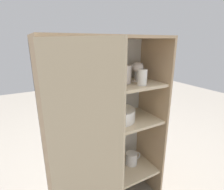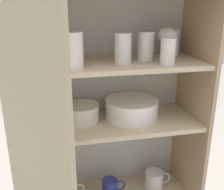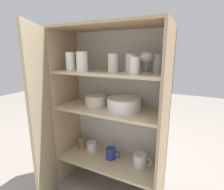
# 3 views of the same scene
# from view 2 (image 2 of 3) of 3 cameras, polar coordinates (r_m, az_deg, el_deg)

# --- Properties ---
(cupboard_back_panel) EXTENTS (0.84, 0.02, 1.27)m
(cupboard_back_panel) POSITION_cam_2_polar(r_m,az_deg,el_deg) (1.41, -1.73, -4.80)
(cupboard_back_panel) COLOR silver
(cupboard_back_panel) RESTS_ON ground_plane
(cupboard_side_left) EXTENTS (0.02, 0.36, 1.27)m
(cupboard_side_left) POSITION_cam_2_polar(r_m,az_deg,el_deg) (1.25, -19.38, -9.22)
(cupboard_side_left) COLOR tan
(cupboard_side_left) RESTS_ON ground_plane
(cupboard_side_right) EXTENTS (0.02, 0.36, 1.27)m
(cupboard_side_right) POSITION_cam_2_polar(r_m,az_deg,el_deg) (1.39, 16.61, -5.98)
(cupboard_side_right) COLOR tan
(cupboard_side_right) RESTS_ON ground_plane
(shelf_board_middle) EXTENTS (0.80, 0.32, 0.02)m
(shelf_board_middle) POSITION_cam_2_polar(r_m,az_deg,el_deg) (1.24, -0.33, -6.09)
(shelf_board_middle) COLOR beige
(shelf_board_upper) EXTENTS (0.80, 0.32, 0.02)m
(shelf_board_upper) POSITION_cam_2_polar(r_m,az_deg,el_deg) (1.15, -0.36, 6.70)
(shelf_board_upper) COLOR beige
(cupboard_door) EXTENTS (0.23, 0.37, 1.27)m
(cupboard_door) POSITION_cam_2_polar(r_m,az_deg,el_deg) (0.94, -15.64, -19.22)
(cupboard_door) COLOR tan
(cupboard_door) RESTS_ON ground_plane
(tumbler_glass_0) EXTENTS (0.07, 0.07, 0.13)m
(tumbler_glass_0) POSITION_cam_2_polar(r_m,az_deg,el_deg) (1.18, 7.31, 10.53)
(tumbler_glass_0) COLOR silver
(tumbler_glass_0) RESTS_ON shelf_board_upper
(tumbler_glass_1) EXTENTS (0.06, 0.06, 0.12)m
(tumbler_glass_1) POSITION_cam_2_polar(r_m,az_deg,el_deg) (1.31, 13.12, 10.98)
(tumbler_glass_1) COLOR white
(tumbler_glass_1) RESTS_ON shelf_board_upper
(tumbler_glass_2) EXTENTS (0.07, 0.07, 0.13)m
(tumbler_glass_2) POSITION_cam_2_polar(r_m,az_deg,el_deg) (1.11, 2.37, 10.13)
(tumbler_glass_2) COLOR white
(tumbler_glass_2) RESTS_ON shelf_board_upper
(tumbler_glass_3) EXTENTS (0.06, 0.06, 0.11)m
(tumbler_glass_3) POSITION_cam_2_polar(r_m,az_deg,el_deg) (1.11, 12.09, 9.28)
(tumbler_glass_3) COLOR white
(tumbler_glass_3) RESTS_ON shelf_board_upper
(tumbler_glass_4) EXTENTS (0.08, 0.08, 0.14)m
(tumbler_glass_4) POSITION_cam_2_polar(r_m,az_deg,el_deg) (1.02, -8.56, 9.50)
(tumbler_glass_4) COLOR silver
(tumbler_glass_4) RESTS_ON shelf_board_upper
(tumbler_glass_5) EXTENTS (0.07, 0.07, 0.13)m
(tumbler_glass_5) POSITION_cam_2_polar(r_m,az_deg,el_deg) (1.03, -14.98, 9.02)
(tumbler_glass_5) COLOR white
(tumbler_glass_5) RESTS_ON shelf_board_upper
(wine_glass_0) EXTENTS (0.09, 0.09, 0.14)m
(wine_glass_0) POSITION_cam_2_polar(r_m,az_deg,el_deg) (1.23, 11.92, 12.40)
(wine_glass_0) COLOR silver
(wine_glass_0) RESTS_ON shelf_board_upper
(plate_stack_white) EXTENTS (0.25, 0.25, 0.09)m
(plate_stack_white) POSITION_cam_2_polar(r_m,az_deg,el_deg) (1.26, 4.29, -2.90)
(plate_stack_white) COLOR white
(plate_stack_white) RESTS_ON shelf_board_middle
(mixing_bowl_large) EXTENTS (0.17, 0.17, 0.08)m
(mixing_bowl_large) POSITION_cam_2_polar(r_m,az_deg,el_deg) (1.22, -6.92, -3.76)
(mixing_bowl_large) COLOR silver
(mixing_bowl_large) RESTS_ON shelf_board_middle
(coffee_mug_primary) EXTENTS (0.12, 0.08, 0.08)m
(coffee_mug_primary) POSITION_cam_2_polar(r_m,az_deg,el_deg) (1.47, -9.09, -19.78)
(coffee_mug_primary) COLOR white
(coffee_mug_primary) RESTS_ON shelf_board_lower
(coffee_mug_extra_1) EXTENTS (0.12, 0.08, 0.09)m
(coffee_mug_extra_1) POSITION_cam_2_polar(r_m,az_deg,el_deg) (1.46, -0.19, -19.48)
(coffee_mug_extra_1) COLOR #283893
(coffee_mug_extra_1) RESTS_ON shelf_board_lower
(coffee_mug_extra_2) EXTENTS (0.14, 0.10, 0.10)m
(coffee_mug_extra_2) POSITION_cam_2_polar(r_m,az_deg,el_deg) (1.52, 9.23, -17.84)
(coffee_mug_extra_2) COLOR white
(coffee_mug_extra_2) RESTS_ON shelf_board_lower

